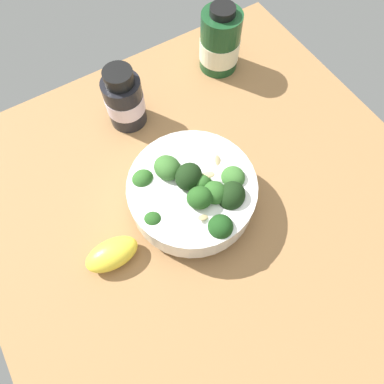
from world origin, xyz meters
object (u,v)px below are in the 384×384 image
(lemon_wedge, at_px, (112,254))
(bottle_short, at_px, (220,43))
(bowl_of_broccoli, at_px, (193,192))
(bottle_tall, at_px, (124,100))

(lemon_wedge, height_order, bottle_short, bottle_short)
(bowl_of_broccoli, bearing_deg, bottle_tall, 92.98)
(lemon_wedge, bearing_deg, bowl_of_broccoli, 5.47)
(bowl_of_broccoli, distance_m, lemon_wedge, 0.15)
(lemon_wedge, bearing_deg, bottle_tall, 58.14)
(bottle_tall, bearing_deg, lemon_wedge, -121.86)
(bottle_tall, xyz_separation_m, bottle_short, (0.21, 0.03, 0.00))
(bowl_of_broccoli, height_order, bottle_tall, bottle_tall)
(bowl_of_broccoli, xyz_separation_m, bottle_short, (0.20, 0.23, 0.01))
(bowl_of_broccoli, bearing_deg, lemon_wedge, -174.53)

